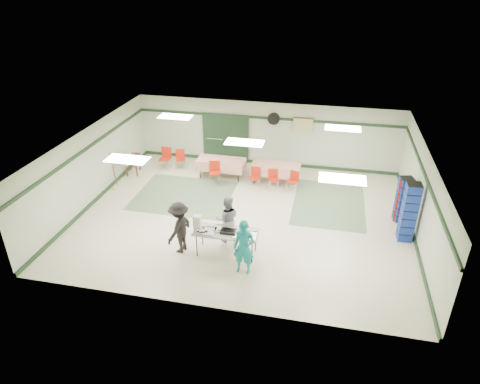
% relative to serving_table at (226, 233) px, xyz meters
% --- Properties ---
extents(floor, '(11.00, 11.00, 0.00)m').
position_rel_serving_table_xyz_m(floor, '(0.08, 2.19, -0.72)').
color(floor, beige).
rests_on(floor, ground).
extents(ceiling, '(11.00, 11.00, 0.00)m').
position_rel_serving_table_xyz_m(ceiling, '(0.08, 2.19, 1.98)').
color(ceiling, white).
rests_on(ceiling, wall_back).
extents(wall_back, '(11.00, 0.00, 11.00)m').
position_rel_serving_table_xyz_m(wall_back, '(0.08, 6.69, 0.63)').
color(wall_back, '#B8C1A4').
rests_on(wall_back, floor).
extents(wall_front, '(11.00, 0.00, 11.00)m').
position_rel_serving_table_xyz_m(wall_front, '(0.08, -2.31, 0.63)').
color(wall_front, '#B8C1A4').
rests_on(wall_front, floor).
extents(wall_left, '(0.00, 9.00, 9.00)m').
position_rel_serving_table_xyz_m(wall_left, '(-5.42, 2.19, 0.63)').
color(wall_left, '#B8C1A4').
rests_on(wall_left, floor).
extents(wall_right, '(0.00, 9.00, 9.00)m').
position_rel_serving_table_xyz_m(wall_right, '(5.58, 2.19, 0.63)').
color(wall_right, '#B8C1A4').
rests_on(wall_right, floor).
extents(trim_back, '(11.00, 0.06, 0.10)m').
position_rel_serving_table_xyz_m(trim_back, '(0.08, 6.66, 1.33)').
color(trim_back, '#1C331D').
rests_on(trim_back, wall_back).
extents(baseboard_back, '(11.00, 0.06, 0.12)m').
position_rel_serving_table_xyz_m(baseboard_back, '(0.08, 6.66, -0.66)').
color(baseboard_back, '#1C331D').
rests_on(baseboard_back, floor).
extents(trim_left, '(0.06, 9.00, 0.10)m').
position_rel_serving_table_xyz_m(trim_left, '(-5.39, 2.19, 1.33)').
color(trim_left, '#1C331D').
rests_on(trim_left, wall_back).
extents(baseboard_left, '(0.06, 9.00, 0.12)m').
position_rel_serving_table_xyz_m(baseboard_left, '(-5.39, 2.19, -0.66)').
color(baseboard_left, '#1C331D').
rests_on(baseboard_left, floor).
extents(trim_right, '(0.06, 9.00, 0.10)m').
position_rel_serving_table_xyz_m(trim_right, '(5.55, 2.19, 1.33)').
color(trim_right, '#1C331D').
rests_on(trim_right, wall_back).
extents(baseboard_right, '(0.06, 9.00, 0.12)m').
position_rel_serving_table_xyz_m(baseboard_right, '(5.55, 2.19, -0.66)').
color(baseboard_right, '#1C331D').
rests_on(baseboard_right, floor).
extents(green_patch_a, '(3.50, 3.00, 0.01)m').
position_rel_serving_table_xyz_m(green_patch_a, '(-2.42, 3.19, -0.71)').
color(green_patch_a, slate).
rests_on(green_patch_a, floor).
extents(green_patch_b, '(2.50, 3.50, 0.01)m').
position_rel_serving_table_xyz_m(green_patch_b, '(2.88, 3.69, -0.71)').
color(green_patch_b, slate).
rests_on(green_patch_b, floor).
extents(double_door_left, '(0.90, 0.06, 2.10)m').
position_rel_serving_table_xyz_m(double_door_left, '(-2.12, 6.63, 0.33)').
color(double_door_left, gray).
rests_on(double_door_left, floor).
extents(double_door_right, '(0.90, 0.06, 2.10)m').
position_rel_serving_table_xyz_m(double_door_right, '(-1.17, 6.63, 0.33)').
color(double_door_right, gray).
rests_on(double_door_right, floor).
extents(door_frame, '(2.00, 0.03, 2.15)m').
position_rel_serving_table_xyz_m(door_frame, '(-1.65, 6.61, 0.33)').
color(door_frame, '#1C331D').
rests_on(door_frame, floor).
extents(wall_fan, '(0.50, 0.10, 0.50)m').
position_rel_serving_table_xyz_m(wall_fan, '(0.38, 6.63, 1.33)').
color(wall_fan, black).
rests_on(wall_fan, wall_back).
extents(scroll_banner, '(0.80, 0.02, 0.60)m').
position_rel_serving_table_xyz_m(scroll_banner, '(1.58, 6.63, 1.13)').
color(scroll_banner, '#DBC288').
rests_on(scroll_banner, wall_back).
extents(serving_table, '(1.90, 0.80, 0.76)m').
position_rel_serving_table_xyz_m(serving_table, '(0.00, 0.00, 0.00)').
color(serving_table, '#A6A7A2').
rests_on(serving_table, floor).
extents(sheet_tray_right, '(0.64, 0.49, 0.02)m').
position_rel_serving_table_xyz_m(sheet_tray_right, '(0.58, -0.08, 0.06)').
color(sheet_tray_right, silver).
rests_on(sheet_tray_right, serving_table).
extents(sheet_tray_mid, '(0.54, 0.42, 0.02)m').
position_rel_serving_table_xyz_m(sheet_tray_mid, '(-0.09, 0.08, 0.06)').
color(sheet_tray_mid, silver).
rests_on(sheet_tray_mid, serving_table).
extents(sheet_tray_left, '(0.63, 0.49, 0.02)m').
position_rel_serving_table_xyz_m(sheet_tray_left, '(-0.61, -0.11, 0.06)').
color(sheet_tray_left, silver).
rests_on(sheet_tray_left, serving_table).
extents(baking_pan, '(0.45, 0.28, 0.08)m').
position_rel_serving_table_xyz_m(baking_pan, '(0.07, -0.03, 0.08)').
color(baking_pan, black).
rests_on(baking_pan, serving_table).
extents(foam_box_stack, '(0.22, 0.21, 0.40)m').
position_rel_serving_table_xyz_m(foam_box_stack, '(-0.87, 0.03, 0.25)').
color(foam_box_stack, white).
rests_on(foam_box_stack, serving_table).
extents(volunteer_teal, '(0.60, 0.41, 1.61)m').
position_rel_serving_table_xyz_m(volunteer_teal, '(0.68, -0.73, 0.09)').
color(volunteer_teal, teal).
rests_on(volunteer_teal, floor).
extents(volunteer_grey, '(0.85, 0.73, 1.52)m').
position_rel_serving_table_xyz_m(volunteer_grey, '(-0.13, 0.67, 0.04)').
color(volunteer_grey, gray).
rests_on(volunteer_grey, floor).
extents(volunteer_dark, '(0.84, 1.16, 1.61)m').
position_rel_serving_table_xyz_m(volunteer_dark, '(-1.37, -0.15, 0.09)').
color(volunteer_dark, black).
rests_on(volunteer_dark, floor).
extents(dining_table_a, '(1.88, 0.88, 0.77)m').
position_rel_serving_table_xyz_m(dining_table_a, '(0.74, 5.03, -0.15)').
color(dining_table_a, red).
rests_on(dining_table_a, floor).
extents(dining_table_b, '(1.90, 0.87, 0.77)m').
position_rel_serving_table_xyz_m(dining_table_b, '(-1.46, 5.03, -0.15)').
color(dining_table_b, red).
rests_on(dining_table_b, floor).
extents(chair_a, '(0.45, 0.45, 0.78)m').
position_rel_serving_table_xyz_m(chair_a, '(0.73, 4.45, -0.24)').
color(chair_a, '#B9280E').
rests_on(chair_a, floor).
extents(chair_b, '(0.39, 0.39, 0.80)m').
position_rel_serving_table_xyz_m(chair_b, '(0.04, 4.45, -0.23)').
color(chair_b, '#B9280E').
rests_on(chair_b, floor).
extents(chair_c, '(0.48, 0.48, 0.78)m').
position_rel_serving_table_xyz_m(chair_c, '(1.50, 4.45, -0.24)').
color(chair_c, '#B9280E').
rests_on(chair_c, floor).
extents(chair_d, '(0.50, 0.50, 0.89)m').
position_rel_serving_table_xyz_m(chair_d, '(-1.57, 4.46, -0.17)').
color(chair_d, '#B9280E').
rests_on(chair_d, floor).
extents(chair_loose_a, '(0.49, 0.49, 0.81)m').
position_rel_serving_table_xyz_m(chair_loose_a, '(-3.33, 5.50, -0.22)').
color(chair_loose_a, '#B9280E').
rests_on(chair_loose_a, floor).
extents(chair_loose_b, '(0.45, 0.45, 0.93)m').
position_rel_serving_table_xyz_m(chair_loose_b, '(-3.90, 5.32, -0.15)').
color(chair_loose_b, '#B9280E').
rests_on(chair_loose_b, floor).
extents(crate_stack_blue_a, '(0.49, 0.49, 1.57)m').
position_rel_serving_table_xyz_m(crate_stack_blue_a, '(5.23, 3.05, 0.07)').
color(crate_stack_blue_a, navy).
rests_on(crate_stack_blue_a, floor).
extents(crate_stack_red, '(0.48, 0.48, 1.53)m').
position_rel_serving_table_xyz_m(crate_stack_red, '(5.23, 3.06, 0.05)').
color(crate_stack_red, maroon).
rests_on(crate_stack_red, floor).
extents(crate_stack_blue_b, '(0.44, 0.44, 1.93)m').
position_rel_serving_table_xyz_m(crate_stack_blue_b, '(5.23, 1.89, 0.25)').
color(crate_stack_blue_b, navy).
rests_on(crate_stack_blue_b, floor).
extents(printer_table, '(0.66, 0.86, 0.74)m').
position_rel_serving_table_xyz_m(printer_table, '(-5.07, 4.62, -0.10)').
color(printer_table, brown).
rests_on(printer_table, floor).
extents(office_printer, '(0.55, 0.49, 0.40)m').
position_rel_serving_table_xyz_m(office_printer, '(-5.07, 3.87, 0.23)').
color(office_printer, '#BAB9B4').
rests_on(office_printer, printer_table).
extents(broom, '(0.03, 0.24, 1.49)m').
position_rel_serving_table_xyz_m(broom, '(-5.15, 3.19, 0.06)').
color(broom, brown).
rests_on(broom, floor).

